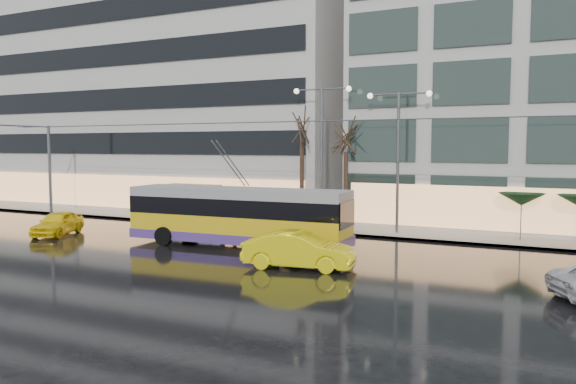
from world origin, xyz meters
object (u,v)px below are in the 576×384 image
Objects in this scene: trolleybus at (237,218)px; bus_shelter at (189,194)px; taxi_a at (58,223)px; street_lamp_near at (322,137)px.

trolleybus is 11.57m from bus_shelter.
street_lamp_near is at bearing 13.27° from taxi_a.
street_lamp_near is (1.69, 7.74, 4.44)m from trolleybus.
taxi_a is (-11.90, -1.44, -0.83)m from trolleybus.
street_lamp_near reaches higher than trolleybus.
trolleybus is at bearing -41.28° from bus_shelter.
trolleybus is at bearing -102.34° from street_lamp_near.
bus_shelter is at bearing 138.72° from trolleybus.
bus_shelter is 0.47× the size of street_lamp_near.
street_lamp_near is at bearing 77.66° from trolleybus.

